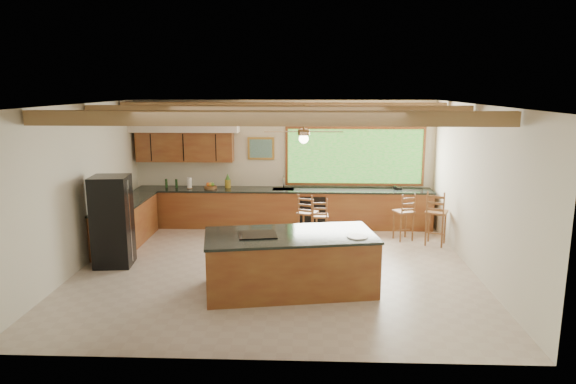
{
  "coord_description": "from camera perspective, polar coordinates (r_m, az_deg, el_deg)",
  "views": [
    {
      "loc": [
        0.58,
        -9.01,
        3.31
      ],
      "look_at": [
        0.2,
        0.8,
        1.29
      ],
      "focal_mm": 32.0,
      "sensor_mm": 36.0,
      "label": 1
    }
  ],
  "objects": [
    {
      "name": "room_shell",
      "position": [
        9.75,
        -2.19,
        5.19
      ],
      "size": [
        7.27,
        6.54,
        3.02
      ],
      "color": "beige",
      "rests_on": "ground"
    },
    {
      "name": "counter_run",
      "position": [
        11.96,
        -4.54,
        -2.15
      ],
      "size": [
        7.12,
        3.1,
        1.27
      ],
      "color": "brown",
      "rests_on": "ground"
    },
    {
      "name": "refrigerator",
      "position": [
        10.1,
        -18.93,
        -3.09
      ],
      "size": [
        0.72,
        0.71,
        1.7
      ],
      "rotation": [
        0.0,
        0.0,
        0.1
      ],
      "color": "black",
      "rests_on": "ground"
    },
    {
      "name": "island",
      "position": [
        8.5,
        0.23,
        -7.79
      ],
      "size": [
        2.93,
        1.75,
        0.98
      ],
      "rotation": [
        0.0,
        0.0,
        0.17
      ],
      "color": "brown",
      "rests_on": "ground"
    },
    {
      "name": "bar_stool_a",
      "position": [
        10.9,
        3.54,
        -2.78
      ],
      "size": [
        0.36,
        0.36,
        1.01
      ],
      "rotation": [
        0.0,
        0.0,
        -0.0
      ],
      "color": "brown",
      "rests_on": "ground"
    },
    {
      "name": "ground",
      "position": [
        9.62,
        -1.37,
        -8.49
      ],
      "size": [
        7.2,
        7.2,
        0.0
      ],
      "primitive_type": "plane",
      "color": "#C0B19F",
      "rests_on": "ground"
    },
    {
      "name": "bar_stool_b",
      "position": [
        10.99,
        2.2,
        -2.44
      ],
      "size": [
        0.49,
        0.49,
        1.07
      ],
      "rotation": [
        0.0,
        0.0,
        -0.34
      ],
      "color": "brown",
      "rests_on": "ground"
    },
    {
      "name": "bar_stool_d",
      "position": [
        11.2,
        16.25,
        -2.29
      ],
      "size": [
        0.56,
        0.56,
        1.19
      ],
      "rotation": [
        0.0,
        0.0,
        -0.41
      ],
      "color": "brown",
      "rests_on": "ground"
    },
    {
      "name": "bar_stool_c",
      "position": [
        11.41,
        12.79,
        -2.25
      ],
      "size": [
        0.49,
        0.49,
        1.06
      ],
      "rotation": [
        0.0,
        0.0,
        0.36
      ],
      "color": "brown",
      "rests_on": "ground"
    }
  ]
}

